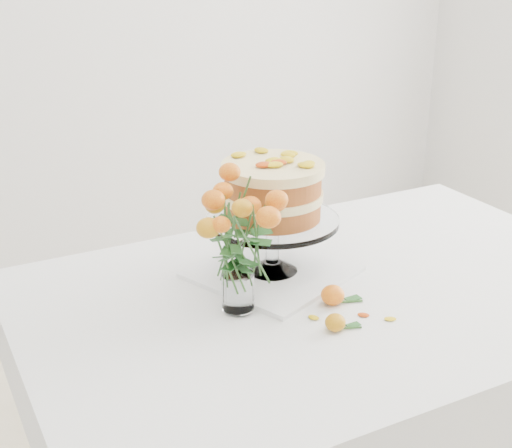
% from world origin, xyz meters
% --- Properties ---
extents(table, '(1.43, 0.93, 0.76)m').
position_xyz_m(table, '(0.00, 0.00, 0.67)').
color(table, tan).
rests_on(table, ground).
extents(napkin, '(0.42, 0.42, 0.01)m').
position_xyz_m(napkin, '(-0.09, 0.13, 0.76)').
color(napkin, white).
rests_on(napkin, table).
extents(cake_stand, '(0.31, 0.31, 0.28)m').
position_xyz_m(cake_stand, '(-0.09, 0.13, 0.95)').
color(cake_stand, white).
rests_on(cake_stand, napkin).
extents(rose_vase, '(0.28, 0.28, 0.35)m').
position_xyz_m(rose_vase, '(-0.25, 0.00, 0.96)').
color(rose_vase, white).
rests_on(rose_vase, table).
extents(loose_rose_near, '(0.07, 0.04, 0.04)m').
position_xyz_m(loose_rose_near, '(-0.11, -0.16, 0.77)').
color(loose_rose_near, orange).
rests_on(loose_rose_near, table).
extents(loose_rose_far, '(0.09, 0.05, 0.04)m').
position_xyz_m(loose_rose_far, '(-0.05, -0.06, 0.78)').
color(loose_rose_far, red).
rests_on(loose_rose_far, table).
extents(stray_petal_a, '(0.03, 0.02, 0.00)m').
position_xyz_m(stray_petal_a, '(-0.12, -0.10, 0.76)').
color(stray_petal_a, '#DFB80E').
rests_on(stray_petal_a, table).
extents(stray_petal_b, '(0.03, 0.02, 0.00)m').
position_xyz_m(stray_petal_b, '(-0.02, -0.14, 0.76)').
color(stray_petal_b, '#DFB80E').
rests_on(stray_petal_b, table).
extents(stray_petal_c, '(0.03, 0.02, 0.00)m').
position_xyz_m(stray_petal_c, '(0.02, -0.18, 0.76)').
color(stray_petal_c, '#DFB80E').
rests_on(stray_petal_c, table).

